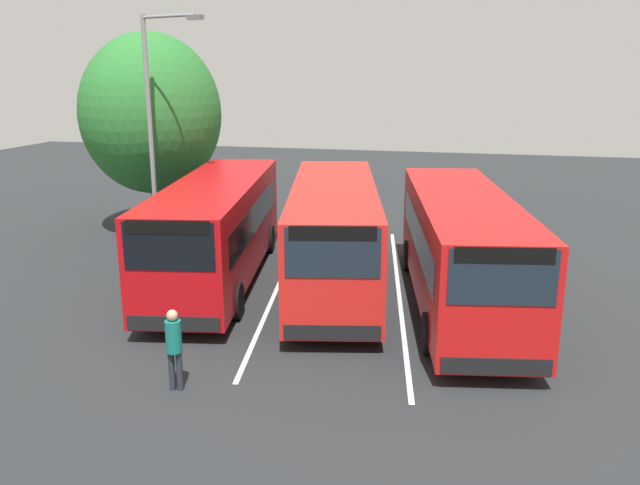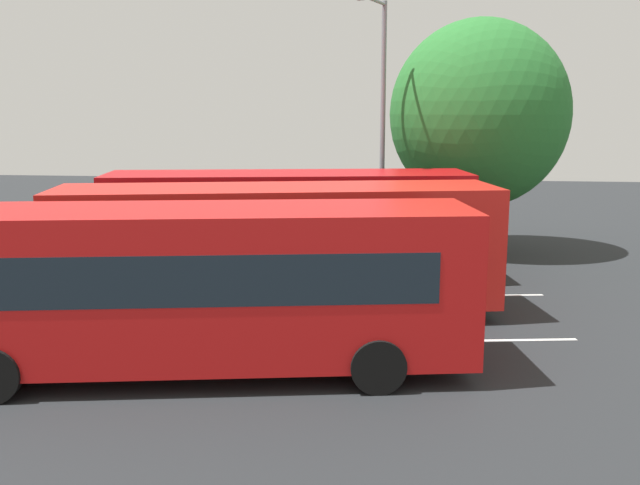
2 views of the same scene
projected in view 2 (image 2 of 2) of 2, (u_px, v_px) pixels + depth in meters
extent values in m
plane|color=#232628|center=(273.00, 318.00, 16.37)|extent=(67.03, 67.03, 0.00)
cube|color=#B70C11|center=(289.00, 221.00, 19.71)|extent=(10.27, 4.10, 2.72)
cube|color=black|center=(108.00, 197.00, 19.28)|extent=(0.48, 2.10, 1.14)
cube|color=black|center=(290.00, 216.00, 18.50)|extent=(8.29, 1.54, 0.87)
cube|color=black|center=(288.00, 204.00, 20.80)|extent=(8.29, 1.54, 0.87)
cube|color=black|center=(106.00, 180.00, 19.19)|extent=(0.43, 1.91, 0.32)
cube|color=black|center=(110.00, 263.00, 19.62)|extent=(0.48, 2.19, 0.36)
cylinder|color=black|center=(169.00, 274.00, 18.63)|extent=(1.00, 0.44, 0.96)
cylinder|color=black|center=(181.00, 257.00, 20.86)|extent=(1.00, 0.44, 0.96)
cylinder|color=black|center=(409.00, 271.00, 19.01)|extent=(1.00, 0.44, 0.96)
cylinder|color=black|center=(395.00, 254.00, 21.25)|extent=(1.00, 0.44, 0.96)
cube|color=red|center=(278.00, 245.00, 16.20)|extent=(10.29, 4.41, 2.72)
cube|color=#19232D|center=(53.00, 217.00, 15.60)|extent=(0.55, 2.09, 1.14)
cube|color=#19232D|center=(280.00, 241.00, 15.00)|extent=(8.24, 1.81, 0.87)
cube|color=#19232D|center=(276.00, 223.00, 17.28)|extent=(8.24, 1.81, 0.87)
cube|color=black|center=(51.00, 197.00, 15.52)|extent=(0.49, 1.90, 0.32)
cube|color=black|center=(58.00, 299.00, 15.95)|extent=(0.55, 2.18, 0.36)
cylinder|color=black|center=(130.00, 314.00, 15.01)|extent=(1.00, 0.47, 0.96)
cylinder|color=black|center=(146.00, 288.00, 17.24)|extent=(1.00, 0.47, 0.96)
cylinder|color=black|center=(425.00, 306.00, 15.61)|extent=(1.00, 0.47, 0.96)
cylinder|color=black|center=(403.00, 282.00, 17.84)|extent=(1.00, 0.47, 0.96)
cube|color=red|center=(194.00, 283.00, 12.67)|extent=(10.27, 4.11, 2.72)
cube|color=#19232D|center=(185.00, 281.00, 11.46)|extent=(8.29, 1.55, 0.87)
cube|color=#19232D|center=(200.00, 253.00, 13.75)|extent=(8.29, 1.55, 0.87)
cylinder|color=black|center=(38.00, 332.00, 13.82)|extent=(1.00, 0.44, 0.96)
cylinder|color=black|center=(378.00, 366.00, 11.97)|extent=(1.00, 0.44, 0.96)
cylinder|color=black|center=(362.00, 326.00, 14.21)|extent=(1.00, 0.44, 0.96)
cylinder|color=#232833|center=(25.00, 274.00, 18.98)|extent=(0.13, 0.13, 0.84)
cylinder|color=#232833|center=(23.00, 275.00, 18.82)|extent=(0.13, 0.13, 0.84)
cylinder|color=#146B60|center=(22.00, 247.00, 18.76)|extent=(0.36, 0.36, 0.66)
sphere|color=tan|center=(20.00, 231.00, 18.67)|extent=(0.23, 0.23, 0.23)
cylinder|color=gray|center=(383.00, 134.00, 22.25)|extent=(0.16, 0.16, 8.04)
cylinder|color=#4C3823|center=(475.00, 216.00, 23.95)|extent=(0.44, 0.44, 2.40)
ellipsoid|color=#28702D|center=(479.00, 114.00, 23.31)|extent=(5.91, 5.32, 6.20)
cube|color=silver|center=(286.00, 298.00, 18.14)|extent=(13.31, 2.19, 0.01)
cube|color=silver|center=(257.00, 343.00, 14.59)|extent=(13.31, 2.19, 0.01)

